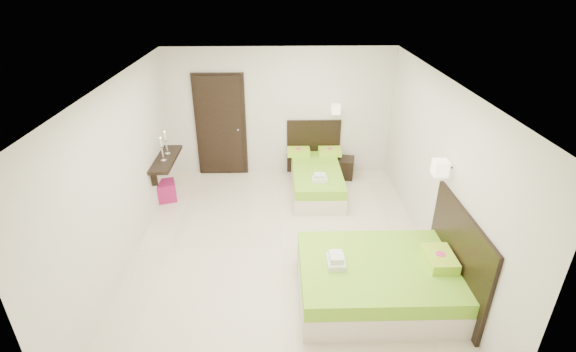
{
  "coord_description": "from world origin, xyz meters",
  "views": [
    {
      "loc": [
        -0.04,
        -5.32,
        3.91
      ],
      "look_at": [
        0.1,
        0.3,
        1.1
      ],
      "focal_mm": 26.0,
      "sensor_mm": 36.0,
      "label": 1
    }
  ],
  "objects_px": {
    "nightstand": "(342,167)",
    "ottoman": "(166,191)",
    "bed_single": "(316,176)",
    "bed_double": "(383,278)"
  },
  "relations": [
    {
      "from": "nightstand",
      "to": "ottoman",
      "type": "xyz_separation_m",
      "value": [
        -3.44,
        -0.89,
        -0.02
      ]
    },
    {
      "from": "bed_single",
      "to": "ottoman",
      "type": "distance_m",
      "value": 2.88
    },
    {
      "from": "bed_double",
      "to": "ottoman",
      "type": "height_order",
      "value": "bed_double"
    },
    {
      "from": "bed_single",
      "to": "ottoman",
      "type": "bearing_deg",
      "value": -173.07
    },
    {
      "from": "bed_single",
      "to": "ottoman",
      "type": "relative_size",
      "value": 5.09
    },
    {
      "from": "bed_double",
      "to": "nightstand",
      "type": "distance_m",
      "value": 3.56
    },
    {
      "from": "nightstand",
      "to": "ottoman",
      "type": "distance_m",
      "value": 3.55
    },
    {
      "from": "bed_single",
      "to": "bed_double",
      "type": "bearing_deg",
      "value": -78.56
    },
    {
      "from": "bed_single",
      "to": "nightstand",
      "type": "distance_m",
      "value": 0.8
    },
    {
      "from": "bed_single",
      "to": "nightstand",
      "type": "xyz_separation_m",
      "value": [
        0.59,
        0.54,
        -0.08
      ]
    }
  ]
}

